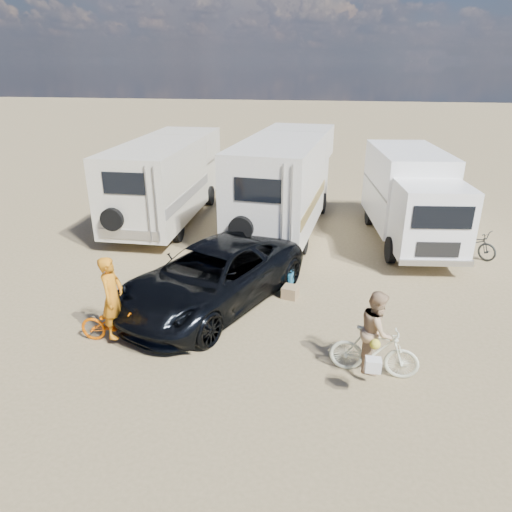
% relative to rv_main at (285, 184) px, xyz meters
% --- Properties ---
extents(ground, '(140.00, 140.00, 0.00)m').
position_rel_rv_main_xyz_m(ground, '(0.48, -7.21, -1.69)').
color(ground, '#948058').
rests_on(ground, ground).
extents(rv_main, '(3.34, 7.84, 3.39)m').
position_rel_rv_main_xyz_m(rv_main, '(0.00, 0.00, 0.00)').
color(rv_main, white).
rests_on(rv_main, ground).
extents(rv_left, '(2.45, 7.59, 3.10)m').
position_rel_rv_main_xyz_m(rv_left, '(-4.60, 0.35, -0.14)').
color(rv_left, beige).
rests_on(rv_left, ground).
extents(box_truck, '(2.86, 6.36, 3.05)m').
position_rel_rv_main_xyz_m(box_truck, '(4.38, -0.76, -0.17)').
color(box_truck, white).
rests_on(box_truck, ground).
extents(dark_suv, '(4.72, 6.19, 1.56)m').
position_rel_rv_main_xyz_m(dark_suv, '(-1.23, -6.21, -0.91)').
color(dark_suv, black).
rests_on(dark_suv, ground).
extents(bike_man, '(1.66, 0.61, 0.87)m').
position_rel_rv_main_xyz_m(bike_man, '(-2.92, -8.26, -1.26)').
color(bike_man, '#D15300').
rests_on(bike_man, ground).
extents(bike_woman, '(1.80, 0.71, 1.05)m').
position_rel_rv_main_xyz_m(bike_woman, '(2.66, -8.59, -1.17)').
color(bike_woman, beige).
rests_on(bike_woman, ground).
extents(rider_man, '(0.46, 0.69, 1.88)m').
position_rel_rv_main_xyz_m(rider_man, '(-2.92, -8.26, -0.76)').
color(rider_man, '#C57112').
rests_on(rider_man, ground).
extents(rider_woman, '(0.73, 0.88, 1.67)m').
position_rel_rv_main_xyz_m(rider_woman, '(2.66, -8.59, -0.86)').
color(rider_woman, tan).
rests_on(rider_woman, ground).
extents(bike_parked, '(1.68, 1.64, 0.92)m').
position_rel_rv_main_xyz_m(bike_parked, '(6.22, -1.71, -1.24)').
color(bike_parked, '#242624').
rests_on(bike_parked, ground).
extents(cooler, '(0.68, 0.54, 0.49)m').
position_rel_rv_main_xyz_m(cooler, '(0.45, -4.96, -1.45)').
color(cooler, '#19577B').
rests_on(cooler, ground).
extents(crate, '(0.48, 0.48, 0.32)m').
position_rel_rv_main_xyz_m(crate, '(0.74, -5.54, -1.54)').
color(crate, '#886D4C').
rests_on(crate, ground).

